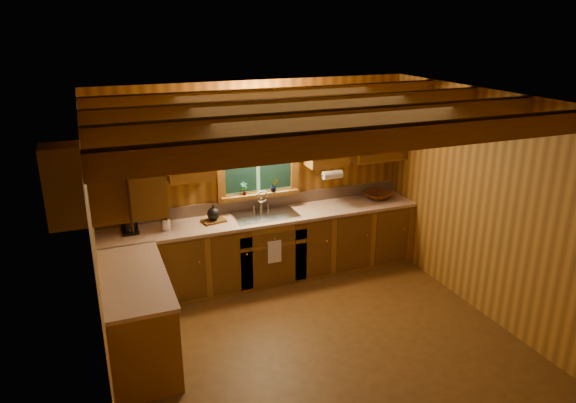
{
  "coord_description": "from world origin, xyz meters",
  "views": [
    {
      "loc": [
        -2.06,
        -4.42,
        3.32
      ],
      "look_at": [
        0.0,
        0.8,
        1.35
      ],
      "focal_mm": 32.57,
      "sensor_mm": 36.0,
      "label": 1
    }
  ],
  "objects_px": {
    "sink": "(265,218)",
    "coffee_maker": "(128,218)",
    "wicker_basket": "(378,195)",
    "cutting_board": "(214,221)"
  },
  "relations": [
    {
      "from": "coffee_maker",
      "to": "wicker_basket",
      "type": "distance_m",
      "value": 3.41
    },
    {
      "from": "sink",
      "to": "cutting_board",
      "type": "distance_m",
      "value": 0.68
    },
    {
      "from": "sink",
      "to": "wicker_basket",
      "type": "bearing_deg",
      "value": 1.25
    },
    {
      "from": "cutting_board",
      "to": "wicker_basket",
      "type": "height_order",
      "value": "wicker_basket"
    },
    {
      "from": "wicker_basket",
      "to": "coffee_maker",
      "type": "bearing_deg",
      "value": 179.29
    },
    {
      "from": "coffee_maker",
      "to": "cutting_board",
      "type": "bearing_deg",
      "value": -4.25
    },
    {
      "from": "sink",
      "to": "cutting_board",
      "type": "height_order",
      "value": "sink"
    },
    {
      "from": "cutting_board",
      "to": "wicker_basket",
      "type": "relative_size",
      "value": 0.72
    },
    {
      "from": "sink",
      "to": "wicker_basket",
      "type": "relative_size",
      "value": 2.08
    },
    {
      "from": "sink",
      "to": "coffee_maker",
      "type": "height_order",
      "value": "coffee_maker"
    }
  ]
}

